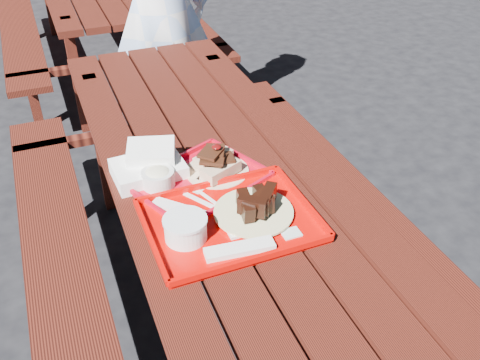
{
  "coord_description": "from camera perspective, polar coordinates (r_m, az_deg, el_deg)",
  "views": [
    {
      "loc": [
        -0.5,
        -1.4,
        1.77
      ],
      "look_at": [
        0.0,
        -0.15,
        0.82
      ],
      "focal_mm": 40.0,
      "sensor_mm": 36.0,
      "label": 1
    }
  ],
  "objects": [
    {
      "name": "ground",
      "position": [
        2.31,
        -1.43,
        -14.74
      ],
      "size": [
        60.0,
        60.0,
        0.0
      ],
      "primitive_type": "plane",
      "color": "black",
      "rests_on": "ground"
    },
    {
      "name": "picnic_table_near",
      "position": [
        1.92,
        -1.67,
        -3.93
      ],
      "size": [
        1.41,
        2.4,
        0.75
      ],
      "color": "#4A170E",
      "rests_on": "ground"
    },
    {
      "name": "near_tray",
      "position": [
        1.75,
        -4.78,
        0.61
      ],
      "size": [
        0.49,
        0.44,
        0.13
      ],
      "color": "#B4061A",
      "rests_on": "picnic_table_near"
    },
    {
      "name": "far_tray",
      "position": [
        1.57,
        -1.26,
        -4.3
      ],
      "size": [
        0.49,
        0.39,
        0.08
      ],
      "color": "#C20702",
      "rests_on": "picnic_table_near"
    },
    {
      "name": "white_cloth",
      "position": [
        1.8,
        -9.66,
        1.62
      ],
      "size": [
        0.24,
        0.2,
        0.09
      ],
      "color": "white",
      "rests_on": "picnic_table_near"
    },
    {
      "name": "person",
      "position": [
        3.06,
        -8.61,
        17.65
      ],
      "size": [
        0.66,
        0.46,
        1.72
      ],
      "primitive_type": "imported",
      "rotation": [
        0.0,
        0.0,
        3.22
      ],
      "color": "#B6D2FF",
      "rests_on": "ground"
    }
  ]
}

